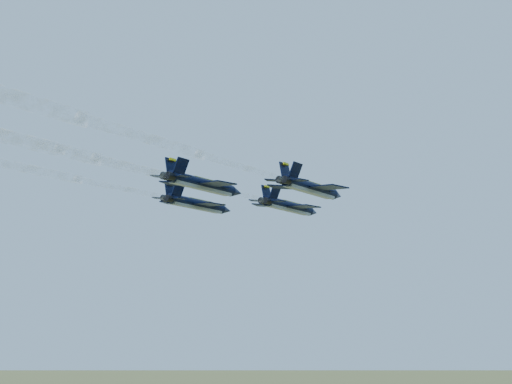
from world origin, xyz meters
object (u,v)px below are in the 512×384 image
Objects in this scene: jet_lead at (290,207)px; jet_right at (312,188)px; jet_slot at (204,185)px; jet_left at (198,204)px.

jet_lead is 16.08m from jet_right.
jet_slot is (-10.96, -11.97, 0.00)m from jet_right.
jet_slot is (11.97, -11.26, 0.00)m from jet_left.
jet_left and jet_slot have the same top height.
jet_lead and jet_right have the same top height.
jet_lead is at bearing 44.56° from jet_left.
jet_right and jet_slot have the same top height.
jet_lead is 1.00× the size of jet_slot.
jet_left and jet_right have the same top height.
jet_right is at bearing 45.84° from jet_slot.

